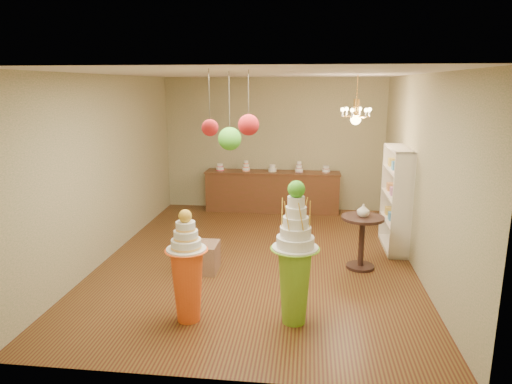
# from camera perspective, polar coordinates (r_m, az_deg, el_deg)

# --- Properties ---
(floor) EXTENTS (6.50, 6.50, 0.00)m
(floor) POSITION_cam_1_polar(r_m,az_deg,el_deg) (7.72, 0.21, -8.29)
(floor) COLOR #513016
(floor) RESTS_ON ground
(ceiling) EXTENTS (6.50, 6.50, 0.00)m
(ceiling) POSITION_cam_1_polar(r_m,az_deg,el_deg) (7.18, 0.24, 14.58)
(ceiling) COLOR silver
(ceiling) RESTS_ON ground
(wall_back) EXTENTS (5.00, 0.04, 3.00)m
(wall_back) POSITION_cam_1_polar(r_m,az_deg,el_deg) (10.50, 2.21, 5.95)
(wall_back) COLOR tan
(wall_back) RESTS_ON ground
(wall_front) EXTENTS (5.00, 0.04, 3.00)m
(wall_front) POSITION_cam_1_polar(r_m,az_deg,el_deg) (4.19, -4.75, -5.42)
(wall_front) COLOR tan
(wall_front) RESTS_ON ground
(wall_left) EXTENTS (0.04, 6.50, 3.00)m
(wall_left) POSITION_cam_1_polar(r_m,az_deg,el_deg) (7.97, -17.96, 2.97)
(wall_left) COLOR tan
(wall_left) RESTS_ON ground
(wall_right) EXTENTS (0.04, 6.50, 3.00)m
(wall_right) POSITION_cam_1_polar(r_m,az_deg,el_deg) (7.46, 19.70, 2.16)
(wall_right) COLOR tan
(wall_right) RESTS_ON ground
(pedestal_green) EXTENTS (0.66, 0.66, 1.77)m
(pedestal_green) POSITION_cam_1_polar(r_m,az_deg,el_deg) (5.52, 4.87, -9.24)
(pedestal_green) COLOR #73AE26
(pedestal_green) RESTS_ON floor
(pedestal_orange) EXTENTS (0.48, 0.48, 1.41)m
(pedestal_orange) POSITION_cam_1_polar(r_m,az_deg,el_deg) (5.67, -8.58, -10.26)
(pedestal_orange) COLOR #EC551B
(pedestal_orange) RESTS_ON floor
(burlap_riser) EXTENTS (0.49, 0.49, 0.45)m
(burlap_riser) POSITION_cam_1_polar(r_m,az_deg,el_deg) (7.21, -6.75, -8.09)
(burlap_riser) COLOR #825F46
(burlap_riser) RESTS_ON floor
(sideboard) EXTENTS (3.04, 0.54, 1.16)m
(sideboard) POSITION_cam_1_polar(r_m,az_deg,el_deg) (10.41, 2.04, 0.17)
(sideboard) COLOR #55301A
(sideboard) RESTS_ON floor
(shelving_unit) EXTENTS (0.33, 1.20, 1.80)m
(shelving_unit) POSITION_cam_1_polar(r_m,az_deg,el_deg) (8.31, 17.10, -0.78)
(shelving_unit) COLOR silver
(shelving_unit) RESTS_ON floor
(round_table) EXTENTS (0.72, 0.72, 0.85)m
(round_table) POSITION_cam_1_polar(r_m,az_deg,el_deg) (7.34, 13.09, -5.25)
(round_table) COLOR black
(round_table) RESTS_ON floor
(vase) EXTENTS (0.25, 0.25, 0.20)m
(vase) POSITION_cam_1_polar(r_m,az_deg,el_deg) (7.23, 13.26, -2.24)
(vase) COLOR silver
(vase) RESTS_ON round_table
(pom_red_left) EXTENTS (0.24, 0.24, 0.72)m
(pom_red_left) POSITION_cam_1_polar(r_m,az_deg,el_deg) (5.19, -0.93, 8.40)
(pom_red_left) COLOR #423E30
(pom_red_left) RESTS_ON ceiling
(pom_green_mid) EXTENTS (0.29, 0.29, 0.97)m
(pom_green_mid) POSITION_cam_1_polar(r_m,az_deg,el_deg) (5.79, -3.30, 6.67)
(pom_green_mid) COLOR #423E30
(pom_green_mid) RESTS_ON ceiling
(pom_red_right) EXTENTS (0.18, 0.18, 0.70)m
(pom_red_right) POSITION_cam_1_polar(r_m,az_deg,el_deg) (4.91, -5.78, 8.02)
(pom_red_right) COLOR #423E30
(pom_red_right) RESTS_ON ceiling
(chandelier) EXTENTS (0.63, 0.63, 0.85)m
(chandelier) POSITION_cam_1_polar(r_m,az_deg,el_deg) (8.14, 12.37, 9.21)
(chandelier) COLOR #E2A64F
(chandelier) RESTS_ON ceiling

